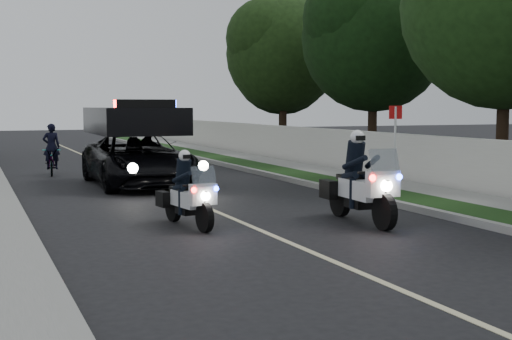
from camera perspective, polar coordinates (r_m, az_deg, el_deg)
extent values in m
plane|color=black|center=(10.44, 7.31, -7.81)|extent=(120.00, 120.00, 0.00)
cube|color=gray|center=(21.05, 3.53, -0.94)|extent=(0.20, 60.00, 0.15)
cube|color=#193814|center=(21.37, 5.22, -0.85)|extent=(1.20, 60.00, 0.16)
cube|color=gray|center=(22.00, 8.22, -0.71)|extent=(1.40, 60.00, 0.16)
cube|color=beige|center=(22.46, 10.44, 1.10)|extent=(0.22, 60.00, 1.50)
cube|color=gray|center=(18.98, -19.35, -1.92)|extent=(0.20, 60.00, 0.15)
cube|color=#BFB78C|center=(19.63, -7.31, -1.64)|extent=(0.12, 50.00, 0.01)
imported|color=black|center=(20.90, -9.54, -1.26)|extent=(2.59, 5.55, 2.69)
imported|color=black|center=(24.70, -16.21, -0.40)|extent=(0.76, 1.77, 0.90)
imported|color=black|center=(24.70, -16.21, -0.40)|extent=(0.59, 0.42, 1.54)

